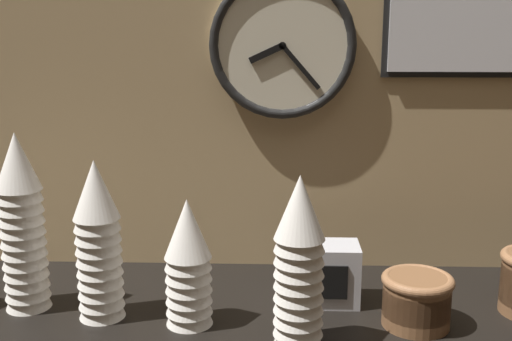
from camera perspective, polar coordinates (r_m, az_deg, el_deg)
ground_plane at (r=124.36cm, az=0.13°, el=-13.45°), size 160.00×56.00×4.00cm
wall_tiled_back at (r=137.45cm, az=0.51°, el=12.71°), size 160.00×3.00×105.00cm
cup_stack_center_left at (r=120.23cm, az=-13.85°, el=-6.04°), size 8.48×8.48×29.89cm
cup_stack_left at (r=127.55cm, az=-20.09°, el=-4.35°), size 8.48×8.48×34.13cm
cup_stack_center at (r=115.87cm, az=-6.05°, el=-8.14°), size 8.48×8.48×23.52cm
cup_stack_center_right at (r=106.75cm, az=3.84°, el=-8.18°), size 8.48×8.48×29.89cm
bowl_stack_right at (r=120.73cm, az=14.10°, el=-10.97°), size 12.93×12.93×9.53cm
wall_clock at (r=134.46cm, az=2.38°, el=11.05°), size 30.44×2.70×30.44cm
napkin_dispenser at (r=126.66cm, az=6.51°, el=-9.09°), size 11.47×8.85×11.80cm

